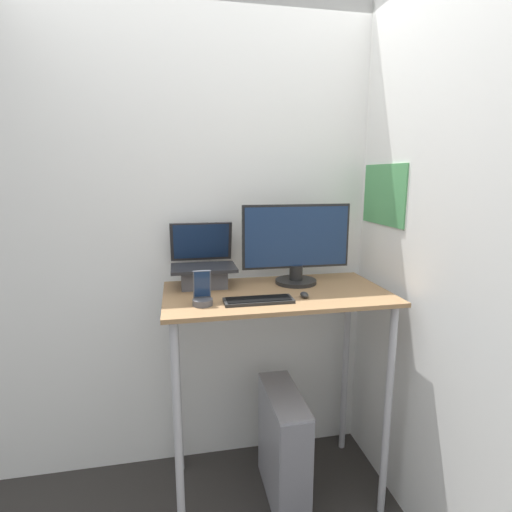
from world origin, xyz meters
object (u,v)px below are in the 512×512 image
at_px(keyboard, 259,300).
at_px(laptop, 203,269).
at_px(monitor, 296,247).
at_px(cell_phone, 202,297).
at_px(mouse, 304,295).
at_px(computer_tower, 283,446).

bearing_deg(keyboard, laptop, 124.58).
relative_size(monitor, keyboard, 1.82).
bearing_deg(cell_phone, keyboard, -2.04).
xyz_separation_m(keyboard, mouse, (0.22, 0.02, 0.01)).
relative_size(laptop, cell_phone, 2.09).
bearing_deg(keyboard, mouse, 5.89).
distance_m(monitor, keyboard, 0.42).
height_order(laptop, monitor, monitor).
bearing_deg(monitor, laptop, 174.35).
relative_size(laptop, monitor, 0.57).
height_order(monitor, mouse, monitor).
relative_size(laptop, keyboard, 1.04).
bearing_deg(laptop, mouse, -33.99).
distance_m(mouse, computer_tower, 0.83).
xyz_separation_m(monitor, mouse, (-0.03, -0.25, -0.18)).
distance_m(laptop, cell_phone, 0.32).
bearing_deg(cell_phone, computer_tower, 10.82).
bearing_deg(computer_tower, mouse, -40.36).
xyz_separation_m(laptop, cell_phone, (-0.03, -0.31, -0.05)).
bearing_deg(mouse, cell_phone, -178.29).
height_order(monitor, keyboard, monitor).
distance_m(keyboard, cell_phone, 0.25).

